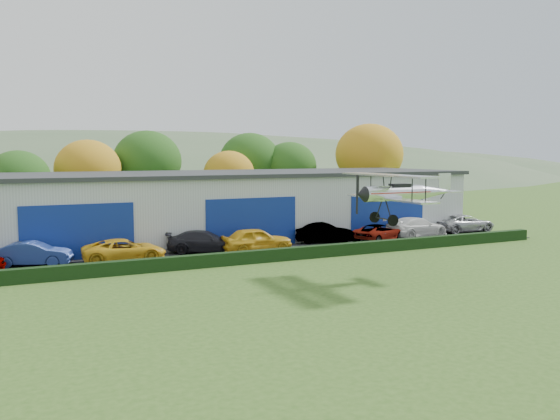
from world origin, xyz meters
name	(u,v)px	position (x,y,z in m)	size (l,w,h in m)	color
ground	(361,347)	(0.00, 0.00, 0.00)	(300.00, 300.00, 0.00)	#33581B
apron	(231,251)	(3.00, 21.00, 0.03)	(48.00, 9.00, 0.05)	black
hedge	(258,256)	(3.00, 16.20, 0.40)	(46.00, 0.60, 0.80)	black
hangar	(223,204)	(5.00, 27.98, 2.66)	(40.60, 12.60, 5.30)	#B2B7BC
tree_belt	(139,166)	(0.85, 40.62, 5.61)	(75.70, 13.22, 10.12)	#3D2614
distant_hills	(36,233)	(-4.38, 140.00, -13.05)	(430.00, 196.00, 56.00)	#4C6642
car_1	(33,254)	(-9.76, 20.90, 0.79)	(1.56, 4.47, 1.47)	navy
car_2	(124,250)	(-4.51, 19.99, 0.76)	(2.37, 5.13, 1.43)	gold
car_3	(204,242)	(1.10, 21.08, 0.79)	(2.08, 5.11, 1.48)	black
car_4	(257,240)	(4.42, 19.76, 0.89)	(1.98, 4.92, 1.68)	gold
car_5	(325,233)	(10.74, 21.28, 0.81)	(1.60, 4.59, 1.51)	gray
car_6	(379,233)	(14.81, 20.08, 0.72)	(2.22, 4.81, 1.34)	gray
car_7	(416,227)	(18.95, 20.73, 0.85)	(2.25, 5.55, 1.61)	silver
car_8	(465,223)	(24.70, 21.43, 0.79)	(2.46, 5.34, 1.48)	silver
biplane	(401,191)	(8.18, 8.68, 4.78)	(6.23, 7.07, 2.67)	silver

